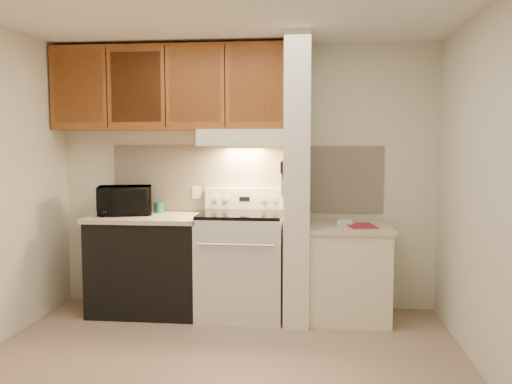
# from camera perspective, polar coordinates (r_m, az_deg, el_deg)

# --- Properties ---
(floor) EXTENTS (3.60, 3.60, 0.00)m
(floor) POSITION_cam_1_polar(r_m,az_deg,el_deg) (4.04, -3.81, -17.83)
(floor) COLOR tan
(floor) RESTS_ON ground
(ceiling) EXTENTS (3.60, 3.60, 0.00)m
(ceiling) POSITION_cam_1_polar(r_m,az_deg,el_deg) (3.83, -4.05, 19.07)
(ceiling) COLOR white
(ceiling) RESTS_ON wall_back
(wall_back) EXTENTS (3.60, 2.50, 0.02)m
(wall_back) POSITION_cam_1_polar(r_m,az_deg,el_deg) (5.21, -1.08, 1.58)
(wall_back) COLOR silver
(wall_back) RESTS_ON floor
(wall_right) EXTENTS (0.02, 3.00, 2.50)m
(wall_right) POSITION_cam_1_polar(r_m,az_deg,el_deg) (3.86, 23.45, -0.15)
(wall_right) COLOR silver
(wall_right) RESTS_ON floor
(backsplash) EXTENTS (2.60, 0.02, 0.63)m
(backsplash) POSITION_cam_1_polar(r_m,az_deg,el_deg) (5.20, -1.10, 1.40)
(backsplash) COLOR #FAEACD
(backsplash) RESTS_ON wall_back
(range_body) EXTENTS (0.76, 0.65, 0.92)m
(range_body) POSITION_cam_1_polar(r_m,az_deg,el_deg) (4.99, -1.56, -7.77)
(range_body) COLOR silver
(range_body) RESTS_ON floor
(oven_window) EXTENTS (0.50, 0.01, 0.30)m
(oven_window) POSITION_cam_1_polar(r_m,az_deg,el_deg) (4.67, -2.08, -8.16)
(oven_window) COLOR black
(oven_window) RESTS_ON range_body
(oven_handle) EXTENTS (0.65, 0.02, 0.02)m
(oven_handle) POSITION_cam_1_polar(r_m,az_deg,el_deg) (4.59, -2.15, -5.60)
(oven_handle) COLOR silver
(oven_handle) RESTS_ON range_body
(cooktop) EXTENTS (0.74, 0.64, 0.03)m
(cooktop) POSITION_cam_1_polar(r_m,az_deg,el_deg) (4.90, -1.57, -2.35)
(cooktop) COLOR black
(cooktop) RESTS_ON range_body
(range_backguard) EXTENTS (0.76, 0.08, 0.20)m
(range_backguard) POSITION_cam_1_polar(r_m,az_deg,el_deg) (5.17, -1.16, -0.68)
(range_backguard) COLOR silver
(range_backguard) RESTS_ON range_body
(range_display) EXTENTS (0.10, 0.01, 0.04)m
(range_display) POSITION_cam_1_polar(r_m,az_deg,el_deg) (5.13, -1.22, -0.72)
(range_display) COLOR black
(range_display) RESTS_ON range_backguard
(range_knob_left_outer) EXTENTS (0.05, 0.02, 0.05)m
(range_knob_left_outer) POSITION_cam_1_polar(r_m,az_deg,el_deg) (5.17, -4.30, -0.69)
(range_knob_left_outer) COLOR silver
(range_knob_left_outer) RESTS_ON range_backguard
(range_knob_left_inner) EXTENTS (0.05, 0.02, 0.05)m
(range_knob_left_inner) POSITION_cam_1_polar(r_m,az_deg,el_deg) (5.15, -3.21, -0.71)
(range_knob_left_inner) COLOR silver
(range_knob_left_inner) RESTS_ON range_backguard
(range_knob_right_inner) EXTENTS (0.05, 0.02, 0.05)m
(range_knob_right_inner) POSITION_cam_1_polar(r_m,az_deg,el_deg) (5.11, 0.78, -0.75)
(range_knob_right_inner) COLOR silver
(range_knob_right_inner) RESTS_ON range_backguard
(range_knob_right_outer) EXTENTS (0.05, 0.02, 0.05)m
(range_knob_right_outer) POSITION_cam_1_polar(r_m,az_deg,el_deg) (5.10, 1.90, -0.76)
(range_knob_right_outer) COLOR silver
(range_knob_right_outer) RESTS_ON range_backguard
(dishwasher_front) EXTENTS (1.00, 0.63, 0.87)m
(dishwasher_front) POSITION_cam_1_polar(r_m,az_deg,el_deg) (5.19, -11.30, -7.64)
(dishwasher_front) COLOR black
(dishwasher_front) RESTS_ON floor
(left_countertop) EXTENTS (1.04, 0.67, 0.04)m
(left_countertop) POSITION_cam_1_polar(r_m,az_deg,el_deg) (5.11, -11.40, -2.66)
(left_countertop) COLOR beige
(left_countertop) RESTS_ON dishwasher_front
(spoon_rest) EXTENTS (0.25, 0.16, 0.02)m
(spoon_rest) POSITION_cam_1_polar(r_m,az_deg,el_deg) (5.12, -12.29, -2.34)
(spoon_rest) COLOR black
(spoon_rest) RESTS_ON left_countertop
(teal_jar) EXTENTS (0.10, 0.10, 0.10)m
(teal_jar) POSITION_cam_1_polar(r_m,az_deg,el_deg) (5.30, -10.18, -1.61)
(teal_jar) COLOR #1F6A66
(teal_jar) RESTS_ON left_countertop
(outlet) EXTENTS (0.08, 0.01, 0.12)m
(outlet) POSITION_cam_1_polar(r_m,az_deg,el_deg) (5.28, -6.29, -0.04)
(outlet) COLOR #EFE9CA
(outlet) RESTS_ON backsplash
(microwave) EXTENTS (0.56, 0.45, 0.27)m
(microwave) POSITION_cam_1_polar(r_m,az_deg,el_deg) (5.19, -13.63, -0.86)
(microwave) COLOR black
(microwave) RESTS_ON left_countertop
(partition_pillar) EXTENTS (0.22, 0.70, 2.50)m
(partition_pillar) POSITION_cam_1_polar(r_m,az_deg,el_deg) (4.83, 4.42, 1.27)
(partition_pillar) COLOR white
(partition_pillar) RESTS_ON floor
(pillar_trim) EXTENTS (0.01, 0.70, 0.04)m
(pillar_trim) POSITION_cam_1_polar(r_m,az_deg,el_deg) (4.83, 3.05, 1.87)
(pillar_trim) COLOR brown
(pillar_trim) RESTS_ON partition_pillar
(knife_strip) EXTENTS (0.02, 0.42, 0.04)m
(knife_strip) POSITION_cam_1_polar(r_m,az_deg,el_deg) (4.78, 2.95, 2.08)
(knife_strip) COLOR black
(knife_strip) RESTS_ON partition_pillar
(knife_blade_a) EXTENTS (0.01, 0.03, 0.16)m
(knife_blade_a) POSITION_cam_1_polar(r_m,az_deg,el_deg) (4.63, 2.69, 0.74)
(knife_blade_a) COLOR silver
(knife_blade_a) RESTS_ON knife_strip
(knife_handle_a) EXTENTS (0.02, 0.02, 0.10)m
(knife_handle_a) POSITION_cam_1_polar(r_m,az_deg,el_deg) (4.62, 2.70, 2.59)
(knife_handle_a) COLOR black
(knife_handle_a) RESTS_ON knife_strip
(knife_blade_b) EXTENTS (0.01, 0.04, 0.18)m
(knife_blade_b) POSITION_cam_1_polar(r_m,az_deg,el_deg) (4.71, 2.74, 0.69)
(knife_blade_b) COLOR silver
(knife_blade_b) RESTS_ON knife_strip
(knife_handle_b) EXTENTS (0.02, 0.02, 0.10)m
(knife_handle_b) POSITION_cam_1_polar(r_m,az_deg,el_deg) (4.69, 2.75, 2.63)
(knife_handle_b) COLOR black
(knife_handle_b) RESTS_ON knife_strip
(knife_blade_c) EXTENTS (0.01, 0.04, 0.20)m
(knife_blade_c) POSITION_cam_1_polar(r_m,az_deg,el_deg) (4.78, 2.79, 0.64)
(knife_blade_c) COLOR silver
(knife_blade_c) RESTS_ON knife_strip
(knife_handle_c) EXTENTS (0.02, 0.02, 0.10)m
(knife_handle_c) POSITION_cam_1_polar(r_m,az_deg,el_deg) (4.79, 2.81, 2.68)
(knife_handle_c) COLOR black
(knife_handle_c) RESTS_ON knife_strip
(knife_blade_d) EXTENTS (0.01, 0.04, 0.16)m
(knife_blade_d) POSITION_cam_1_polar(r_m,az_deg,el_deg) (4.88, 2.86, 0.97)
(knife_blade_d) COLOR silver
(knife_blade_d) RESTS_ON knife_strip
(knife_handle_d) EXTENTS (0.02, 0.02, 0.10)m
(knife_handle_d) POSITION_cam_1_polar(r_m,az_deg,el_deg) (4.84, 2.85, 2.71)
(knife_handle_d) COLOR black
(knife_handle_d) RESTS_ON knife_strip
(knife_blade_e) EXTENTS (0.01, 0.04, 0.18)m
(knife_blade_e) POSITION_cam_1_polar(r_m,az_deg,el_deg) (4.95, 2.91, 0.91)
(knife_blade_e) COLOR silver
(knife_blade_e) RESTS_ON knife_strip
(knife_handle_e) EXTENTS (0.02, 0.02, 0.10)m
(knife_handle_e) POSITION_cam_1_polar(r_m,az_deg,el_deg) (4.95, 2.92, 2.77)
(knife_handle_e) COLOR black
(knife_handle_e) RESTS_ON knife_strip
(oven_mitt) EXTENTS (0.03, 0.11, 0.25)m
(oven_mitt) POSITION_cam_1_polar(r_m,az_deg,el_deg) (5.00, 2.96, 1.13)
(oven_mitt) COLOR slate
(oven_mitt) RESTS_ON partition_pillar
(right_cab_base) EXTENTS (0.70, 0.60, 0.81)m
(right_cab_base) POSITION_cam_1_polar(r_m,az_deg,el_deg) (4.97, 9.72, -8.56)
(right_cab_base) COLOR #EFE9CA
(right_cab_base) RESTS_ON floor
(right_countertop) EXTENTS (0.74, 0.64, 0.04)m
(right_countertop) POSITION_cam_1_polar(r_m,az_deg,el_deg) (4.88, 9.80, -3.71)
(right_countertop) COLOR beige
(right_countertop) RESTS_ON right_cab_base
(red_folder) EXTENTS (0.27, 0.34, 0.01)m
(red_folder) POSITION_cam_1_polar(r_m,az_deg,el_deg) (4.84, 11.03, -3.51)
(red_folder) COLOR maroon
(red_folder) RESTS_ON right_countertop
(white_box) EXTENTS (0.17, 0.15, 0.04)m
(white_box) POSITION_cam_1_polar(r_m,az_deg,el_deg) (4.93, 9.51, -3.16)
(white_box) COLOR white
(white_box) RESTS_ON right_countertop
(range_hood) EXTENTS (0.78, 0.44, 0.15)m
(range_hood) POSITION_cam_1_polar(r_m,az_deg,el_deg) (4.99, -1.40, 5.72)
(range_hood) COLOR #EFE9CA
(range_hood) RESTS_ON upper_cabinets
(hood_lip) EXTENTS (0.78, 0.04, 0.06)m
(hood_lip) POSITION_cam_1_polar(r_m,az_deg,el_deg) (4.78, -1.73, 5.20)
(hood_lip) COLOR #EFE9CA
(hood_lip) RESTS_ON range_hood
(upper_cabinets) EXTENTS (2.18, 0.33, 0.77)m
(upper_cabinets) POSITION_cam_1_polar(r_m,az_deg,el_deg) (5.19, -9.06, 10.73)
(upper_cabinets) COLOR brown
(upper_cabinets) RESTS_ON wall_back
(cab_door_a) EXTENTS (0.46, 0.01, 0.63)m
(cab_door_a) POSITION_cam_1_polar(r_m,az_deg,el_deg) (5.31, -18.22, 10.41)
(cab_door_a) COLOR brown
(cab_door_a) RESTS_ON upper_cabinets
(cab_gap_a) EXTENTS (0.01, 0.01, 0.73)m
(cab_gap_a) POSITION_cam_1_polar(r_m,az_deg,el_deg) (5.20, -15.44, 10.59)
(cab_gap_a) COLOR black
(cab_gap_a) RESTS_ON upper_cabinets
(cab_door_b) EXTENTS (0.46, 0.01, 0.63)m
(cab_door_b) POSITION_cam_1_polar(r_m,az_deg,el_deg) (5.11, -12.54, 10.75)
(cab_door_b) COLOR brown
(cab_door_b) RESTS_ON upper_cabinets
(cab_gap_b) EXTENTS (0.01, 0.01, 0.73)m
(cab_gap_b) POSITION_cam_1_polar(r_m,az_deg,el_deg) (5.03, -9.55, 10.89)
(cab_gap_b) COLOR black
(cab_gap_b) RESTS_ON upper_cabinets
(cab_door_c) EXTENTS (0.46, 0.01, 0.63)m
(cab_door_c) POSITION_cam_1_polar(r_m,az_deg,el_deg) (4.97, -6.46, 11.01)
(cab_door_c) COLOR brown
(cab_door_c) RESTS_ON upper_cabinets
(cab_gap_c) EXTENTS (0.01, 0.01, 0.73)m
(cab_gap_c) POSITION_cam_1_polar(r_m,az_deg,el_deg) (4.92, -3.30, 11.09)
(cab_gap_c) COLOR black
(cab_gap_c) RESTS_ON upper_cabinets
(cab_door_d) EXTENTS (0.46, 0.01, 0.63)m
(cab_door_d) POSITION_cam_1_polar(r_m,az_deg,el_deg) (4.88, -0.08, 11.14)
(cab_door_d) COLOR brown
(cab_door_d) RESTS_ON upper_cabinets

